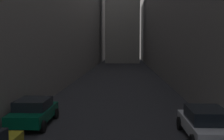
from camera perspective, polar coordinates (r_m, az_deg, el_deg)
ground_plane at (r=45.44m, az=1.73°, el=-0.67°), size 264.00×264.00×0.00m
building_block_right at (r=49.40m, az=17.80°, el=12.92°), size 15.54×108.00×23.00m
parked_car_left_third at (r=16.76m, az=-15.12°, el=-7.82°), size 2.04×4.10×1.45m
parked_car_right_third at (r=14.43m, az=17.88°, el=-9.84°), size 2.02×4.42×1.50m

